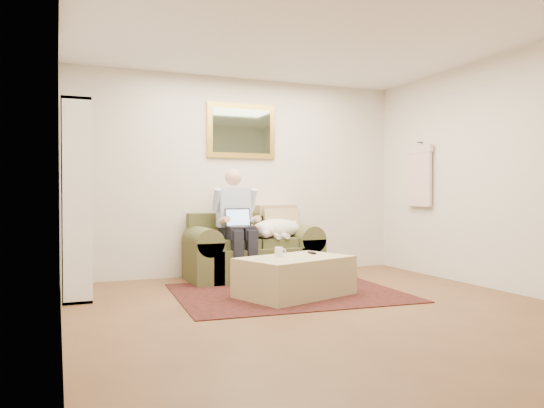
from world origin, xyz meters
TOP-DOWN VIEW (x-y plane):
  - room_shell at (0.00, 0.35)m, footprint 4.51×5.00m
  - rug at (0.01, 0.98)m, footprint 2.46×2.02m
  - sofa at (-0.00, 2.05)m, footprint 1.64×0.83m
  - seated_man at (-0.25, 1.90)m, footprint 0.54×0.77m
  - laptop at (-0.25, 1.84)m, footprint 0.32×0.25m
  - sleeping_dog at (0.29, 1.97)m, footprint 0.67×0.42m
  - ottoman at (0.00, 0.79)m, footprint 1.31×1.06m
  - coffee_mug at (-0.14, 0.87)m, footprint 0.08×0.08m
  - tv_remote at (0.30, 0.99)m, footprint 0.07×0.15m
  - bookshelf at (-2.10, 1.60)m, footprint 0.28×0.80m
  - wall_mirror at (-0.00, 2.47)m, footprint 0.94×0.04m
  - hanging_shirt at (2.19, 1.60)m, footprint 0.06×0.52m

SIDE VIEW (x-z plane):
  - rug at x=0.01m, z-range 0.00..0.01m
  - ottoman at x=0.00m, z-range 0.00..0.41m
  - sofa at x=0.00m, z-range -0.21..0.77m
  - tv_remote at x=0.30m, z-range 0.41..0.43m
  - coffee_mug at x=-0.14m, z-range 0.41..0.51m
  - sleeping_dog at x=0.29m, z-range 0.50..0.75m
  - seated_man at x=-0.25m, z-range 0.00..1.38m
  - laptop at x=-0.25m, z-range 0.61..0.84m
  - bookshelf at x=-2.10m, z-range 0.00..2.00m
  - room_shell at x=0.00m, z-range 0.00..2.61m
  - hanging_shirt at x=2.19m, z-range 0.90..1.80m
  - wall_mirror at x=0.00m, z-range 1.54..2.26m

